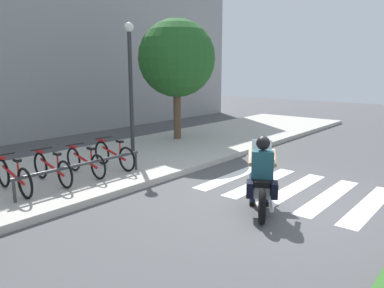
{
  "coord_description": "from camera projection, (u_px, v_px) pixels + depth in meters",
  "views": [
    {
      "loc": [
        -6.63,
        -3.37,
        2.65
      ],
      "look_at": [
        -0.77,
        1.53,
        1.1
      ],
      "focal_mm": 34.76,
      "sensor_mm": 36.0,
      "label": 1
    }
  ],
  "objects": [
    {
      "name": "crosswalk_stripe_2",
      "position": [
        293.0,
        189.0,
        8.33
      ],
      "size": [
        2.8,
        0.4,
        0.01
      ],
      "primitive_type": "cube",
      "color": "white",
      "rests_on": "ground"
    },
    {
      "name": "crosswalk_stripe_3",
      "position": [
        262.0,
        182.0,
        8.83
      ],
      "size": [
        2.8,
        0.4,
        0.01
      ],
      "primitive_type": "cube",
      "color": "white",
      "rests_on": "ground"
    },
    {
      "name": "street_lamp",
      "position": [
        130.0,
        76.0,
        11.0
      ],
      "size": [
        0.28,
        0.28,
        3.97
      ],
      "color": "#2D2D33",
      "rests_on": "ground"
    },
    {
      "name": "rider",
      "position": [
        262.0,
        168.0,
        6.99
      ],
      "size": [
        0.77,
        0.72,
        1.44
      ],
      "color": "#1E4C59",
      "rests_on": "ground"
    },
    {
      "name": "bicycle_0",
      "position": [
        13.0,
        177.0,
        7.54
      ],
      "size": [
        0.48,
        1.7,
        0.76
      ],
      "color": "black",
      "rests_on": "sidewalk"
    },
    {
      "name": "bike_rack",
      "position": [
        83.0,
        166.0,
        8.14
      ],
      "size": [
        3.16,
        0.07,
        0.49
      ],
      "color": "#333338",
      "rests_on": "sidewalk"
    },
    {
      "name": "bicycle_1",
      "position": [
        52.0,
        168.0,
        8.18
      ],
      "size": [
        0.48,
        1.71,
        0.74
      ],
      "color": "black",
      "rests_on": "sidewalk"
    },
    {
      "name": "sidewalk",
      "position": [
        122.0,
        160.0,
        10.63
      ],
      "size": [
        24.0,
        4.4,
        0.15
      ],
      "primitive_type": "cube",
      "color": "#B7B2A8",
      "rests_on": "ground"
    },
    {
      "name": "tree_near_rack",
      "position": [
        177.0,
        59.0,
        13.0
      ],
      "size": [
        2.71,
        2.71,
        4.37
      ],
      "color": "brown",
      "rests_on": "ground"
    },
    {
      "name": "motorcycle",
      "position": [
        261.0,
        185.0,
        7.13
      ],
      "size": [
        1.87,
        1.19,
        1.22
      ],
      "color": "black",
      "rests_on": "ground"
    },
    {
      "name": "bicycle_2",
      "position": [
        85.0,
        162.0,
        8.83
      ],
      "size": [
        0.48,
        1.66,
        0.72
      ],
      "color": "black",
      "rests_on": "sidewalk"
    },
    {
      "name": "crosswalk_stripe_1",
      "position": [
        329.0,
        197.0,
        7.83
      ],
      "size": [
        2.8,
        0.4,
        0.01
      ],
      "primitive_type": "cube",
      "color": "white",
      "rests_on": "ground"
    },
    {
      "name": "building_backdrop",
      "position": [
        15.0,
        23.0,
        13.39
      ],
      "size": [
        24.0,
        1.2,
        8.53
      ],
      "primitive_type": "cube",
      "color": "gray",
      "rests_on": "ground"
    },
    {
      "name": "crosswalk_stripe_4",
      "position": [
        233.0,
        176.0,
        9.34
      ],
      "size": [
        2.8,
        0.4,
        0.01
      ],
      "primitive_type": "cube",
      "color": "white",
      "rests_on": "ground"
    },
    {
      "name": "ground_plane",
      "position": [
        273.0,
        200.0,
        7.63
      ],
      "size": [
        48.0,
        48.0,
        0.0
      ],
      "primitive_type": "plane",
      "color": "#4C4C4F"
    },
    {
      "name": "bicycle_3",
      "position": [
        114.0,
        155.0,
        9.46
      ],
      "size": [
        0.48,
        1.68,
        0.76
      ],
      "color": "black",
      "rests_on": "sidewalk"
    },
    {
      "name": "crosswalk_stripe_0",
      "position": [
        369.0,
        205.0,
        7.32
      ],
      "size": [
        2.8,
        0.4,
        0.01
      ],
      "primitive_type": "cube",
      "color": "white",
      "rests_on": "ground"
    }
  ]
}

